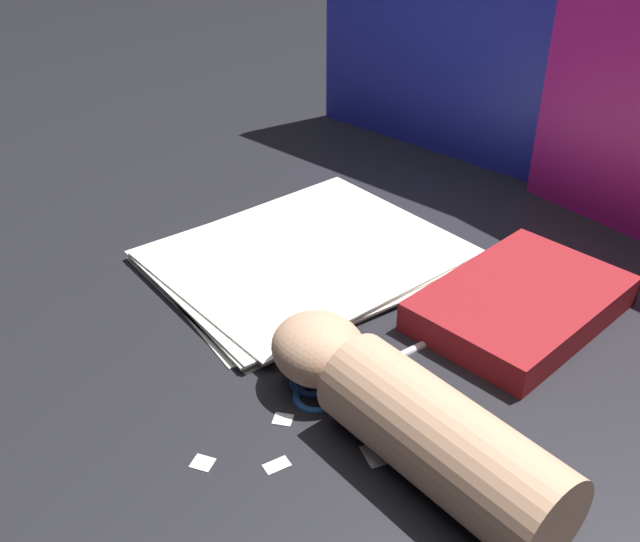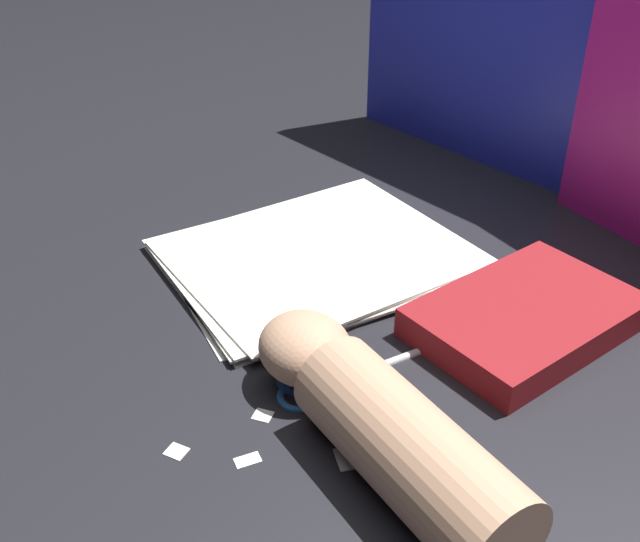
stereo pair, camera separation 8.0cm
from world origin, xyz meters
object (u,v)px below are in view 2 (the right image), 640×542
(hand_forearm, at_px, (380,422))
(scissors, at_px, (330,383))
(paper_stack, at_px, (315,257))
(book_closed, at_px, (526,317))

(hand_forearm, bearing_deg, scissors, 174.14)
(paper_stack, bearing_deg, hand_forearm, -19.96)
(scissors, height_order, hand_forearm, hand_forearm)
(paper_stack, height_order, scissors, paper_stack)
(book_closed, xyz_separation_m, hand_forearm, (0.08, -0.24, 0.02))
(book_closed, relative_size, hand_forearm, 0.78)
(book_closed, distance_m, scissors, 0.23)
(book_closed, bearing_deg, scissors, -96.08)
(scissors, bearing_deg, paper_stack, 154.01)
(paper_stack, relative_size, scissors, 2.22)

